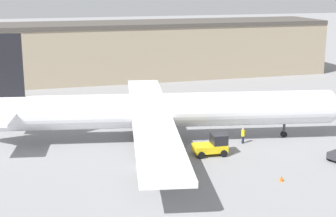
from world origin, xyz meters
name	(u,v)px	position (x,y,z in m)	size (l,w,h in m)	color
ground_plane	(168,141)	(0.00, 0.00, 0.00)	(400.00, 400.00, 0.00)	gray
terminal_building	(147,50)	(6.91, 38.13, 4.96)	(65.31, 12.42, 9.91)	gray
airplane	(158,111)	(-1.04, 0.19, 3.34)	(42.87, 39.09, 11.79)	white
ground_crew_worker	(243,135)	(7.45, -3.13, 0.90)	(0.37, 0.37, 1.69)	#1E2338
belt_loader_truck	(172,161)	(-2.28, -9.35, 1.14)	(3.21, 3.05, 2.47)	yellow
pushback_tug	(213,145)	(3.04, -5.68, 0.98)	(3.39, 2.33, 2.10)	yellow
safety_cone_near	(281,178)	(6.27, -13.97, 0.28)	(0.36, 0.36, 0.55)	#EF590F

